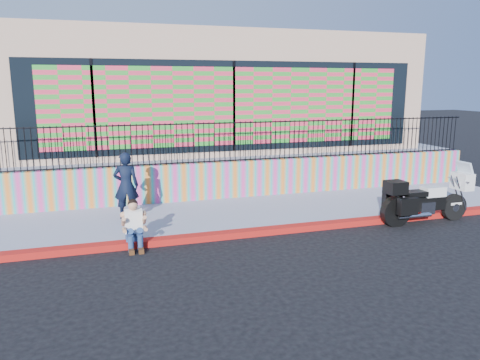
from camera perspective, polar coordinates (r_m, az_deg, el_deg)
name	(u,v)px	position (r m, az deg, el deg)	size (l,w,h in m)	color
ground	(283,232)	(11.47, 5.23, -6.37)	(90.00, 90.00, 0.00)	black
red_curb	(283,229)	(11.45, 5.24, -6.01)	(16.00, 0.30, 0.15)	#B2200C
sidewalk	(260,212)	(12.92, 2.43, -3.92)	(16.00, 3.00, 0.15)	#9197AE
mural_wall	(242,179)	(14.25, 0.28, 0.14)	(16.00, 0.20, 1.10)	#E73C96
metal_fence	(242,141)	(14.07, 0.28, 4.74)	(15.80, 0.04, 1.20)	black
elevated_platform	(204,157)	(19.11, -4.37, 2.81)	(16.00, 10.00, 1.25)	#9197AE
storefront_building	(205,92)	(18.68, -4.34, 10.69)	(14.00, 8.06, 4.00)	tan
police_motorcycle	(425,198)	(12.91, 21.59, -2.11)	(2.50, 0.83, 1.56)	black
police_officer	(126,186)	(12.20, -13.71, -0.66)	(0.63, 0.41, 1.71)	black
seated_man	(134,229)	(10.42, -12.75, -5.87)	(0.54, 0.71, 1.06)	navy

